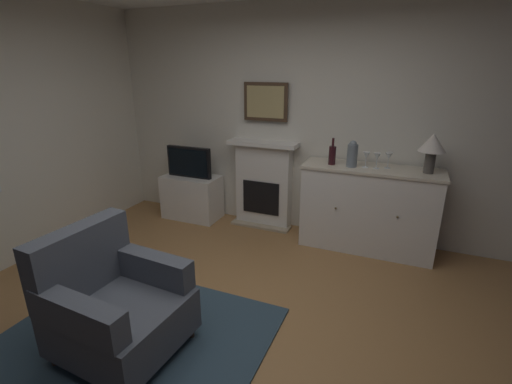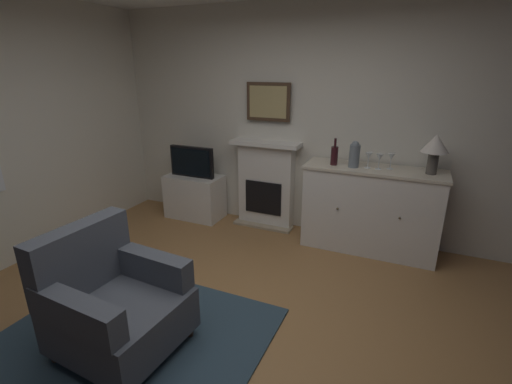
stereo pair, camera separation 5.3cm
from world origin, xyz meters
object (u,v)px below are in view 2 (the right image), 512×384
(table_lamp, at_px, (435,146))
(wine_glass_left, at_px, (369,157))
(vase_decorative, at_px, (355,154))
(fireplace_unit, at_px, (266,184))
(framed_picture, at_px, (268,102))
(armchair, at_px, (113,302))
(tv_cabinet, at_px, (195,196))
(wine_bottle, at_px, (334,155))
(tv_set, at_px, (192,162))
(wine_glass_right, at_px, (391,158))
(potted_plant_fern, at_px, (55,249))
(sideboard_cabinet, at_px, (370,210))
(wine_glass_center, at_px, (380,158))

(table_lamp, bearing_deg, wine_glass_left, -177.98)
(vase_decorative, bearing_deg, fireplace_unit, 168.29)
(framed_picture, distance_m, armchair, 2.80)
(framed_picture, height_order, table_lamp, framed_picture)
(tv_cabinet, bearing_deg, wine_glass_left, -0.95)
(wine_bottle, distance_m, tv_set, 1.88)
(wine_glass_right, relative_size, tv_set, 0.27)
(armchair, bearing_deg, tv_set, 109.80)
(potted_plant_fern, bearing_deg, tv_set, 74.47)
(wine_glass_left, bearing_deg, vase_decorative, -168.67)
(table_lamp, height_order, vase_decorative, table_lamp)
(fireplace_unit, relative_size, sideboard_cabinet, 0.76)
(framed_picture, bearing_deg, fireplace_unit, -90.00)
(potted_plant_fern, bearing_deg, tv_cabinet, 74.67)
(framed_picture, xyz_separation_m, wine_bottle, (0.88, -0.26, -0.51))
(tv_cabinet, distance_m, tv_set, 0.49)
(armchair, bearing_deg, vase_decorative, 61.25)
(wine_glass_right, bearing_deg, wine_glass_center, -150.74)
(sideboard_cabinet, xyz_separation_m, tv_set, (-2.28, -0.01, 0.31))
(fireplace_unit, bearing_deg, wine_bottle, -13.75)
(wine_glass_center, distance_m, vase_decorative, 0.25)
(vase_decorative, bearing_deg, wine_glass_right, 12.67)
(framed_picture, height_order, tv_set, framed_picture)
(framed_picture, relative_size, wine_glass_center, 3.33)
(table_lamp, height_order, wine_glass_center, table_lamp)
(wine_bottle, relative_size, tv_cabinet, 0.39)
(potted_plant_fern, relative_size, armchair, 0.47)
(wine_glass_center, bearing_deg, wine_bottle, -178.92)
(table_lamp, distance_m, tv_cabinet, 2.98)
(wine_glass_center, distance_m, tv_set, 2.34)
(framed_picture, relative_size, tv_cabinet, 0.73)
(sideboard_cabinet, xyz_separation_m, wine_glass_center, (0.04, -0.03, 0.59))
(tv_set, bearing_deg, wine_glass_left, -0.35)
(sideboard_cabinet, relative_size, table_lamp, 3.62)
(wine_glass_right, height_order, vase_decorative, vase_decorative)
(vase_decorative, height_order, tv_set, vase_decorative)
(table_lamp, xyz_separation_m, wine_bottle, (-0.96, -0.04, -0.17))
(tv_set, relative_size, potted_plant_fern, 1.44)
(table_lamp, distance_m, tv_set, 2.86)
(framed_picture, relative_size, tv_set, 0.89)
(wine_bottle, height_order, vase_decorative, wine_bottle)
(sideboard_cabinet, bearing_deg, wine_glass_center, -37.79)
(fireplace_unit, bearing_deg, framed_picture, 90.00)
(wine_glass_left, bearing_deg, fireplace_unit, 170.88)
(wine_bottle, distance_m, armchair, 2.59)
(framed_picture, relative_size, wine_bottle, 1.90)
(sideboard_cabinet, xyz_separation_m, potted_plant_fern, (-2.77, -1.76, -0.22))
(table_lamp, xyz_separation_m, wine_glass_center, (-0.50, -0.03, -0.16))
(fireplace_unit, xyz_separation_m, tv_cabinet, (-0.98, -0.16, -0.26))
(table_lamp, distance_m, wine_bottle, 0.98)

